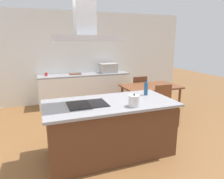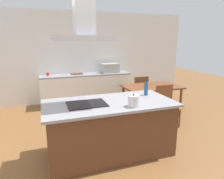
% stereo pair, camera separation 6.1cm
% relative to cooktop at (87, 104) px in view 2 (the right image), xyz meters
% --- Properties ---
extents(ground, '(16.00, 16.00, 0.00)m').
position_rel_cooktop_xyz_m(ground, '(0.37, 1.50, -0.91)').
color(ground, brown).
extents(wall_back, '(7.20, 0.10, 2.70)m').
position_rel_cooktop_xyz_m(wall_back, '(0.37, 3.25, 0.44)').
color(wall_back, white).
rests_on(wall_back, ground).
extents(kitchen_island, '(2.09, 1.03, 0.90)m').
position_rel_cooktop_xyz_m(kitchen_island, '(0.37, 0.00, -0.45)').
color(kitchen_island, '#59331E').
rests_on(kitchen_island, ground).
extents(cooktop, '(0.60, 0.44, 0.01)m').
position_rel_cooktop_xyz_m(cooktop, '(0.00, 0.00, 0.00)').
color(cooktop, black).
rests_on(cooktop, kitchen_island).
extents(tea_kettle, '(0.22, 0.17, 0.20)m').
position_rel_cooktop_xyz_m(tea_kettle, '(0.64, -0.33, 0.08)').
color(tea_kettle, silver).
rests_on(tea_kettle, kitchen_island).
extents(olive_oil_bottle, '(0.07, 0.07, 0.28)m').
position_rel_cooktop_xyz_m(olive_oil_bottle, '(1.13, 0.19, 0.11)').
color(olive_oil_bottle, navy).
rests_on(olive_oil_bottle, kitchen_island).
extents(back_counter, '(2.65, 0.62, 0.90)m').
position_rel_cooktop_xyz_m(back_counter, '(0.60, 2.88, -0.46)').
color(back_counter, white).
rests_on(back_counter, ground).
extents(countertop_microwave, '(0.50, 0.38, 0.28)m').
position_rel_cooktop_xyz_m(countertop_microwave, '(1.35, 2.88, 0.13)').
color(countertop_microwave, '#B2AFAA').
rests_on(countertop_microwave, back_counter).
extents(coffee_mug_red, '(0.08, 0.08, 0.09)m').
position_rel_cooktop_xyz_m(coffee_mug_red, '(-0.48, 2.93, 0.04)').
color(coffee_mug_red, red).
rests_on(coffee_mug_red, back_counter).
extents(cutting_board, '(0.34, 0.24, 0.02)m').
position_rel_cooktop_xyz_m(cutting_board, '(0.33, 2.93, 0.00)').
color(cutting_board, '#59331E').
rests_on(cutting_board, back_counter).
extents(dining_table, '(1.40, 0.90, 0.75)m').
position_rel_cooktop_xyz_m(dining_table, '(1.96, 1.40, -0.24)').
color(dining_table, brown).
rests_on(dining_table, ground).
extents(chair_facing_back_wall, '(0.42, 0.42, 0.89)m').
position_rel_cooktop_xyz_m(chair_facing_back_wall, '(1.96, 2.06, -0.40)').
color(chair_facing_back_wall, gold).
rests_on(chair_facing_back_wall, ground).
extents(chair_facing_island, '(0.42, 0.42, 0.89)m').
position_rel_cooktop_xyz_m(chair_facing_island, '(1.96, 0.73, -0.40)').
color(chair_facing_island, gold).
rests_on(chair_facing_island, ground).
extents(range_hood, '(0.90, 0.55, 0.78)m').
position_rel_cooktop_xyz_m(range_hood, '(0.00, 0.00, 1.20)').
color(range_hood, '#ADADB2').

